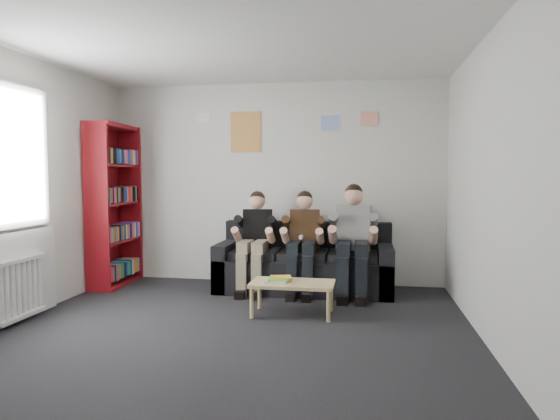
# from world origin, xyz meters

# --- Properties ---
(room_shell) EXTENTS (5.00, 5.00, 5.00)m
(room_shell) POSITION_xyz_m (0.00, 0.00, 1.35)
(room_shell) COLOR black
(room_shell) RESTS_ON ground
(sofa) EXTENTS (2.19, 0.90, 0.85)m
(sofa) POSITION_xyz_m (0.46, 2.08, 0.30)
(sofa) COLOR black
(sofa) RESTS_ON ground
(bookshelf) EXTENTS (0.32, 0.96, 2.13)m
(bookshelf) POSITION_xyz_m (-2.06, 1.97, 1.07)
(bookshelf) COLOR maroon
(bookshelf) RESTS_ON ground
(coffee_table) EXTENTS (0.87, 0.48, 0.35)m
(coffee_table) POSITION_xyz_m (0.47, 0.92, 0.31)
(coffee_table) COLOR #D6BB7B
(coffee_table) RESTS_ON ground
(game_cases) EXTENTS (0.26, 0.23, 0.05)m
(game_cases) POSITION_xyz_m (0.32, 0.91, 0.37)
(game_cases) COLOR silver
(game_cases) RESTS_ON coffee_table
(person_left) EXTENTS (0.37, 0.80, 1.26)m
(person_left) POSITION_xyz_m (-0.15, 1.89, 0.64)
(person_left) COLOR black
(person_left) RESTS_ON sofa
(person_middle) EXTENTS (0.38, 0.80, 1.27)m
(person_middle) POSITION_xyz_m (0.46, 1.89, 0.64)
(person_middle) COLOR #51391B
(person_middle) RESTS_ON sofa
(person_right) EXTENTS (0.42, 0.90, 1.36)m
(person_right) POSITION_xyz_m (1.07, 1.88, 0.67)
(person_right) COLOR silver
(person_right) RESTS_ON sofa
(radiator) EXTENTS (0.10, 0.64, 0.60)m
(radiator) POSITION_xyz_m (-2.15, 0.20, 0.35)
(radiator) COLOR white
(radiator) RESTS_ON ground
(window) EXTENTS (0.05, 1.30, 2.36)m
(window) POSITION_xyz_m (-2.22, 0.20, 1.03)
(window) COLOR white
(window) RESTS_ON room_shell
(poster_large) EXTENTS (0.42, 0.01, 0.55)m
(poster_large) POSITION_xyz_m (-0.40, 2.49, 2.05)
(poster_large) COLOR gold
(poster_large) RESTS_ON room_shell
(poster_blue) EXTENTS (0.25, 0.01, 0.20)m
(poster_blue) POSITION_xyz_m (0.75, 2.49, 2.15)
(poster_blue) COLOR #4076DB
(poster_blue) RESTS_ON room_shell
(poster_pink) EXTENTS (0.22, 0.01, 0.18)m
(poster_pink) POSITION_xyz_m (1.25, 2.49, 2.20)
(poster_pink) COLOR #DA44AA
(poster_pink) RESTS_ON room_shell
(poster_sign) EXTENTS (0.20, 0.01, 0.14)m
(poster_sign) POSITION_xyz_m (-1.00, 2.49, 2.25)
(poster_sign) COLOR silver
(poster_sign) RESTS_ON room_shell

